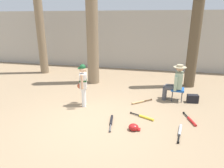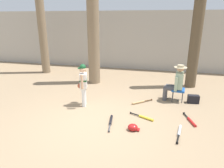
{
  "view_description": "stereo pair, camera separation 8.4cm",
  "coord_description": "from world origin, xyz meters",
  "px_view_note": "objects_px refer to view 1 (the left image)",
  "views": [
    {
      "loc": [
        1.49,
        -4.44,
        2.59
      ],
      "look_at": [
        0.23,
        1.05,
        0.75
      ],
      "focal_mm": 32.54,
      "sensor_mm": 36.0,
      "label": 1
    },
    {
      "loc": [
        1.57,
        -4.42,
        2.59
      ],
      "look_at": [
        0.23,
        1.05,
        0.75
      ],
      "focal_mm": 32.54,
      "sensor_mm": 36.0,
      "label": 2
    }
  ],
  "objects_px": {
    "young_ballplayer": "(83,82)",
    "bat_yellow_trainer": "(145,117)",
    "tree_behind_spectator": "(196,24)",
    "batting_helmet_red": "(134,127)",
    "seated_spectator": "(175,82)",
    "bat_aluminum_silver": "(180,131)",
    "tree_far_left": "(39,18)",
    "bat_wood_tan": "(140,102)",
    "handbag_beside_stool": "(193,99)",
    "tree_near_player": "(92,22)",
    "bat_red_barrel": "(191,120)",
    "folding_stool": "(178,90)",
    "bat_black_composite": "(111,121)"
  },
  "relations": [
    {
      "from": "tree_behind_spectator",
      "to": "handbag_beside_stool",
      "type": "xyz_separation_m",
      "value": [
        -0.1,
        -1.73,
        -2.26
      ]
    },
    {
      "from": "handbag_beside_stool",
      "to": "batting_helmet_red",
      "type": "height_order",
      "value": "handbag_beside_stool"
    },
    {
      "from": "handbag_beside_stool",
      "to": "bat_wood_tan",
      "type": "relative_size",
      "value": 0.55
    },
    {
      "from": "young_ballplayer",
      "to": "seated_spectator",
      "type": "relative_size",
      "value": 1.09
    },
    {
      "from": "handbag_beside_stool",
      "to": "bat_red_barrel",
      "type": "relative_size",
      "value": 0.47
    },
    {
      "from": "tree_near_player",
      "to": "bat_aluminum_silver",
      "type": "relative_size",
      "value": 6.95
    },
    {
      "from": "tree_behind_spectator",
      "to": "batting_helmet_red",
      "type": "bearing_deg",
      "value": -114.27
    },
    {
      "from": "seated_spectator",
      "to": "tree_far_left",
      "type": "distance_m",
      "value": 6.72
    },
    {
      "from": "tree_behind_spectator",
      "to": "tree_far_left",
      "type": "relative_size",
      "value": 0.91
    },
    {
      "from": "young_ballplayer",
      "to": "bat_yellow_trainer",
      "type": "height_order",
      "value": "young_ballplayer"
    },
    {
      "from": "young_ballplayer",
      "to": "batting_helmet_red",
      "type": "height_order",
      "value": "young_ballplayer"
    },
    {
      "from": "batting_helmet_red",
      "to": "bat_black_composite",
      "type": "bearing_deg",
      "value": 158.41
    },
    {
      "from": "seated_spectator",
      "to": "bat_yellow_trainer",
      "type": "distance_m",
      "value": 1.84
    },
    {
      "from": "handbag_beside_stool",
      "to": "tree_behind_spectator",
      "type": "bearing_deg",
      "value": 86.85
    },
    {
      "from": "tree_near_player",
      "to": "folding_stool",
      "type": "xyz_separation_m",
      "value": [
        3.27,
        -1.26,
        -2.08
      ]
    },
    {
      "from": "tree_far_left",
      "to": "bat_black_composite",
      "type": "bearing_deg",
      "value": -43.83
    },
    {
      "from": "tree_near_player",
      "to": "bat_red_barrel",
      "type": "distance_m",
      "value": 5.04
    },
    {
      "from": "young_ballplayer",
      "to": "tree_far_left",
      "type": "xyz_separation_m",
      "value": [
        -3.28,
        3.31,
        1.84
      ]
    },
    {
      "from": "seated_spectator",
      "to": "bat_aluminum_silver",
      "type": "distance_m",
      "value": 2.14
    },
    {
      "from": "bat_yellow_trainer",
      "to": "folding_stool",
      "type": "bearing_deg",
      "value": 58.1
    },
    {
      "from": "tree_behind_spectator",
      "to": "bat_yellow_trainer",
      "type": "distance_m",
      "value": 4.22
    },
    {
      "from": "tree_behind_spectator",
      "to": "bat_red_barrel",
      "type": "xyz_separation_m",
      "value": [
        -0.31,
        -3.07,
        -2.36
      ]
    },
    {
      "from": "folding_stool",
      "to": "bat_black_composite",
      "type": "distance_m",
      "value": 2.64
    },
    {
      "from": "folding_stool",
      "to": "bat_black_composite",
      "type": "xyz_separation_m",
      "value": [
        -1.76,
        -1.93,
        -0.33
      ]
    },
    {
      "from": "tree_far_left",
      "to": "batting_helmet_red",
      "type": "height_order",
      "value": "tree_far_left"
    },
    {
      "from": "seated_spectator",
      "to": "batting_helmet_red",
      "type": "height_order",
      "value": "seated_spectator"
    },
    {
      "from": "bat_red_barrel",
      "to": "bat_black_composite",
      "type": "xyz_separation_m",
      "value": [
        -2.03,
        -0.52,
        0.0
      ]
    },
    {
      "from": "bat_yellow_trainer",
      "to": "bat_aluminum_silver",
      "type": "bearing_deg",
      "value": -31.72
    },
    {
      "from": "handbag_beside_stool",
      "to": "bat_yellow_trainer",
      "type": "xyz_separation_m",
      "value": [
        -1.42,
        -1.43,
        -0.1
      ]
    },
    {
      "from": "handbag_beside_stool",
      "to": "batting_helmet_red",
      "type": "distance_m",
      "value": 2.66
    },
    {
      "from": "handbag_beside_stool",
      "to": "bat_aluminum_silver",
      "type": "distance_m",
      "value": 2.05
    },
    {
      "from": "tree_near_player",
      "to": "bat_red_barrel",
      "type": "bearing_deg",
      "value": -37.18
    },
    {
      "from": "bat_red_barrel",
      "to": "bat_aluminum_silver",
      "type": "relative_size",
      "value": 0.91
    },
    {
      "from": "bat_black_composite",
      "to": "batting_helmet_red",
      "type": "distance_m",
      "value": 0.66
    },
    {
      "from": "bat_black_composite",
      "to": "bat_wood_tan",
      "type": "height_order",
      "value": "same"
    },
    {
      "from": "tree_behind_spectator",
      "to": "bat_wood_tan",
      "type": "distance_m",
      "value": 3.63
    },
    {
      "from": "bat_red_barrel",
      "to": "bat_yellow_trainer",
      "type": "bearing_deg",
      "value": -175.75
    },
    {
      "from": "seated_spectator",
      "to": "bat_aluminum_silver",
      "type": "height_order",
      "value": "seated_spectator"
    },
    {
      "from": "bat_black_composite",
      "to": "batting_helmet_red",
      "type": "height_order",
      "value": "batting_helmet_red"
    },
    {
      "from": "bat_black_composite",
      "to": "bat_wood_tan",
      "type": "xyz_separation_m",
      "value": [
        0.59,
        1.44,
        -0.0
      ]
    },
    {
      "from": "tree_behind_spectator",
      "to": "bat_black_composite",
      "type": "height_order",
      "value": "tree_behind_spectator"
    },
    {
      "from": "bat_black_composite",
      "to": "seated_spectator",
      "type": "bearing_deg",
      "value": 49.4
    },
    {
      "from": "tree_behind_spectator",
      "to": "bat_red_barrel",
      "type": "distance_m",
      "value": 3.88
    },
    {
      "from": "tree_behind_spectator",
      "to": "handbag_beside_stool",
      "type": "relative_size",
      "value": 15.73
    },
    {
      "from": "young_ballplayer",
      "to": "bat_aluminum_silver",
      "type": "height_order",
      "value": "young_ballplayer"
    },
    {
      "from": "handbag_beside_stool",
      "to": "tree_far_left",
      "type": "bearing_deg",
      "value": 160.59
    },
    {
      "from": "tree_behind_spectator",
      "to": "young_ballplayer",
      "type": "relative_size",
      "value": 4.1
    },
    {
      "from": "handbag_beside_stool",
      "to": "bat_wood_tan",
      "type": "distance_m",
      "value": 1.7
    },
    {
      "from": "young_ballplayer",
      "to": "bat_wood_tan",
      "type": "xyz_separation_m",
      "value": [
        1.67,
        0.56,
        -0.71
      ]
    },
    {
      "from": "young_ballplayer",
      "to": "seated_spectator",
      "type": "height_order",
      "value": "young_ballplayer"
    }
  ]
}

